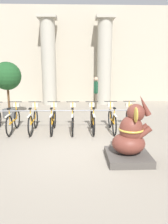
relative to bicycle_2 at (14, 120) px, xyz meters
The scene contains 15 objects.
ground_plane 2.99m from the bicycle_2, 38.75° to the right, with size 60.00×60.00×0.00m, color gray.
building_facade 7.58m from the bicycle_2, 71.11° to the left, with size 20.00×0.20×6.00m.
column_left 6.18m from the bicycle_2, 83.76° to the left, with size 1.09×1.09×5.16m.
column_right 7.33m from the bicycle_2, 55.23° to the left, with size 1.09×1.09×5.16m.
bike_rack 1.46m from the bicycle_2, ahead, with size 6.34×0.05×0.77m.
bicycle_2 is the anchor object (origin of this frame).
bicycle_3 0.72m from the bicycle_2, ahead, with size 0.48×1.73×1.05m.
bicycle_4 1.44m from the bicycle_2, ahead, with size 0.48×1.73×1.05m.
bicycle_5 2.15m from the bicycle_2, ahead, with size 0.48×1.73×1.05m.
bicycle_6 2.87m from the bicycle_2, ahead, with size 0.48×1.73×1.05m.
bicycle_7 3.59m from the bicycle_2, ahead, with size 0.48×1.73×1.05m.
bicycle_8 4.31m from the bicycle_2, ahead, with size 0.48×1.73×1.05m.
elephant_statue 4.46m from the bicycle_2, 35.34° to the right, with size 1.08×1.08×1.71m.
person_pedestrian 5.48m from the bicycle_2, 51.90° to the left, with size 0.23×0.47×1.75m.
potted_tree 2.75m from the bicycle_2, 110.08° to the left, with size 1.26×1.26×2.54m.
Camera 1 is at (-0.01, -5.90, 2.40)m, focal length 35.00 mm.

